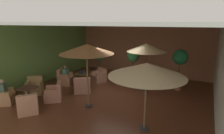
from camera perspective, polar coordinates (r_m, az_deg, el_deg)
ground_plane at (r=8.93m, az=-1.43°, el=-9.29°), size 9.16×9.54×0.02m
wall_back_brick at (r=12.69m, az=8.93°, el=5.51°), size 9.16×0.08×3.42m
wall_left_accent at (r=11.30m, az=-22.14°, el=3.66°), size 0.08×9.54×3.42m
wall_right_plain at (r=7.43m, az=30.89°, el=-2.07°), size 0.08×9.54×3.42m
ceiling_slab at (r=8.22m, az=-1.58°, el=13.47°), size 9.16×9.54×0.06m
cafe_table_front_left at (r=10.47m, az=-8.91°, el=-2.68°), size 0.79×0.79×0.69m
armchair_front_left_north at (r=11.09m, az=-4.05°, el=-3.00°), size 0.97×0.96×0.80m
armchair_front_left_east at (r=10.90m, az=-14.31°, el=-3.51°), size 0.92×0.96×0.92m
armchair_front_left_south at (r=9.52m, az=-9.10°, el=-5.92°), size 1.09×1.08×0.84m
cafe_table_front_right at (r=8.99m, az=-24.41°, el=-6.60°), size 0.76×0.76×0.69m
armchair_front_right_north at (r=8.88m, az=-17.44°, el=-7.88°), size 1.05×1.06×0.84m
armchair_front_right_east at (r=10.04m, az=-22.79°, el=-5.78°), size 1.03×1.04×0.84m
armchair_front_right_south at (r=9.39m, az=-30.70°, el=-7.91°), size 1.05×1.04×0.91m
armchair_front_right_west at (r=8.07m, az=-24.48°, el=-10.63°), size 1.07×1.06×0.84m
patio_umbrella_tall_red at (r=5.76m, az=10.67°, el=-0.86°), size 2.42×2.42×2.27m
patio_umbrella_center_beige at (r=9.27m, az=10.59°, el=5.81°), size 1.94×1.94×2.46m
patio_umbrella_near_wall at (r=7.34m, az=-7.80°, el=5.42°), size 2.16×2.16×2.64m
potted_tree_left_corner at (r=11.06m, az=6.52°, el=2.48°), size 0.72×0.72×1.89m
potted_tree_mid_left at (r=12.58m, az=-3.82°, el=2.13°), size 0.60×0.60×1.53m
potted_tree_mid_right at (r=9.99m, az=20.25°, el=2.06°), size 0.77×0.77×2.14m
patron_blue_shirt at (r=9.25m, az=-30.73°, el=-5.55°), size 0.40×0.43×0.68m
patron_by_window at (r=10.77m, az=-14.22°, el=-1.51°), size 0.35×0.45×0.66m
iced_drink_cup at (r=10.36m, az=-9.02°, el=-1.78°), size 0.08×0.08×0.11m
open_laptop at (r=10.39m, az=-9.21°, el=-1.76°), size 0.37×0.32×0.20m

